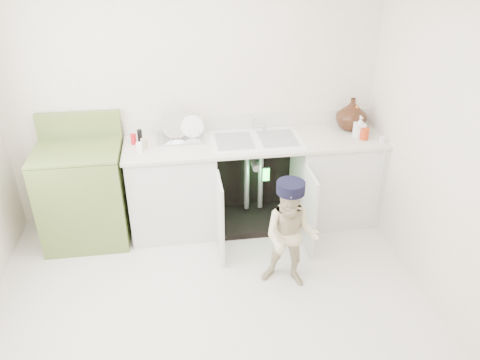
# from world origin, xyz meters

# --- Properties ---
(ground) EXTENTS (3.50, 3.50, 0.00)m
(ground) POSITION_xyz_m (0.00, 0.00, 0.00)
(ground) COLOR beige
(ground) RESTS_ON ground
(room_shell) EXTENTS (6.00, 5.50, 1.26)m
(room_shell) POSITION_xyz_m (0.00, 0.00, 1.25)
(room_shell) COLOR silver
(room_shell) RESTS_ON ground
(counter_run) EXTENTS (2.44, 1.02, 1.21)m
(counter_run) POSITION_xyz_m (0.58, 1.21, 0.47)
(counter_run) COLOR silver
(counter_run) RESTS_ON ground
(avocado_stove) EXTENTS (0.75, 0.65, 1.17)m
(avocado_stove) POSITION_xyz_m (-1.06, 1.18, 0.48)
(avocado_stove) COLOR olive
(avocado_stove) RESTS_ON ground
(repair_worker) EXTENTS (0.56, 0.87, 0.96)m
(repair_worker) POSITION_xyz_m (0.67, 0.25, 0.48)
(repair_worker) COLOR beige
(repair_worker) RESTS_ON ground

